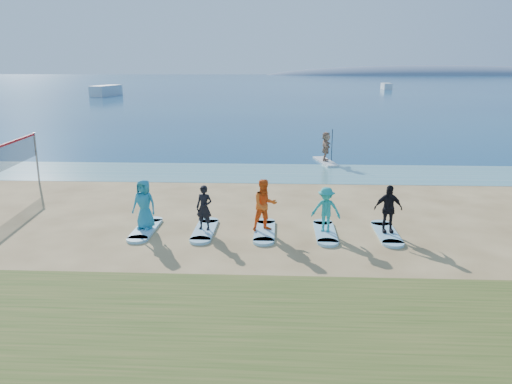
{
  "coord_description": "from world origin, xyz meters",
  "views": [
    {
      "loc": [
        1.76,
        -15.75,
        5.62
      ],
      "look_at": [
        0.87,
        2.0,
        1.1
      ],
      "focal_mm": 35.0,
      "sensor_mm": 36.0,
      "label": 1
    }
  ],
  "objects_px": {
    "surfboard_4": "(386,233)",
    "surfboard_1": "(205,230)",
    "student_2": "(265,205)",
    "student_3": "(326,209)",
    "student_4": "(388,209)",
    "student_1": "(204,208)",
    "boat_offshore_b": "(386,89)",
    "surfboard_2": "(265,231)",
    "boat_offshore_a": "(107,96)",
    "paddleboard": "(325,162)",
    "student_0": "(144,204)",
    "surfboard_0": "(146,229)",
    "surfboard_3": "(325,232)",
    "paddleboarder": "(326,146)"
  },
  "relations": [
    {
      "from": "boat_offshore_a",
      "to": "surfboard_4",
      "type": "relative_size",
      "value": 4.01
    },
    {
      "from": "surfboard_4",
      "to": "student_3",
      "type": "bearing_deg",
      "value": 180.0
    },
    {
      "from": "surfboard_0",
      "to": "student_2",
      "type": "bearing_deg",
      "value": 0.0
    },
    {
      "from": "boat_offshore_a",
      "to": "student_2",
      "type": "bearing_deg",
      "value": -60.66
    },
    {
      "from": "surfboard_4",
      "to": "surfboard_1",
      "type": "bearing_deg",
      "value": 180.0
    },
    {
      "from": "surfboard_1",
      "to": "surfboard_3",
      "type": "xyz_separation_m",
      "value": [
        4.18,
        0.0,
        0.0
      ]
    },
    {
      "from": "surfboard_3",
      "to": "surfboard_0",
      "type": "bearing_deg",
      "value": 180.0
    },
    {
      "from": "boat_offshore_b",
      "to": "student_1",
      "type": "height_order",
      "value": "student_1"
    },
    {
      "from": "boat_offshore_a",
      "to": "student_2",
      "type": "xyz_separation_m",
      "value": [
        32.72,
        -78.53,
        0.99
      ]
    },
    {
      "from": "surfboard_1",
      "to": "boat_offshore_b",
      "type": "bearing_deg",
      "value": 75.49
    },
    {
      "from": "paddleboard",
      "to": "student_0",
      "type": "xyz_separation_m",
      "value": [
        -7.37,
        -12.97,
        0.9
      ]
    },
    {
      "from": "student_2",
      "to": "boat_offshore_a",
      "type": "bearing_deg",
      "value": 91.28
    },
    {
      "from": "surfboard_1",
      "to": "surfboard_4",
      "type": "relative_size",
      "value": 1.0
    },
    {
      "from": "paddleboarder",
      "to": "student_2",
      "type": "height_order",
      "value": "student_2"
    },
    {
      "from": "surfboard_3",
      "to": "surfboard_4",
      "type": "xyz_separation_m",
      "value": [
        2.09,
        0.0,
        0.0
      ]
    },
    {
      "from": "surfboard_3",
      "to": "student_3",
      "type": "height_order",
      "value": "student_3"
    },
    {
      "from": "surfboard_0",
      "to": "student_2",
      "type": "distance_m",
      "value": 4.28
    },
    {
      "from": "boat_offshore_a",
      "to": "surfboard_0",
      "type": "bearing_deg",
      "value": -63.31
    },
    {
      "from": "surfboard_2",
      "to": "student_2",
      "type": "xyz_separation_m",
      "value": [
        0.0,
        0.0,
        0.94
      ]
    },
    {
      "from": "surfboard_0",
      "to": "surfboard_1",
      "type": "distance_m",
      "value": 2.09
    },
    {
      "from": "boat_offshore_b",
      "to": "surfboard_2",
      "type": "height_order",
      "value": "boat_offshore_b"
    },
    {
      "from": "surfboard_3",
      "to": "student_3",
      "type": "relative_size",
      "value": 1.42
    },
    {
      "from": "student_2",
      "to": "student_0",
      "type": "bearing_deg",
      "value": 158.66
    },
    {
      "from": "student_4",
      "to": "surfboard_0",
      "type": "bearing_deg",
      "value": 175.36
    },
    {
      "from": "boat_offshore_b",
      "to": "surfboard_4",
      "type": "relative_size",
      "value": 2.73
    },
    {
      "from": "student_0",
      "to": "surfboard_4",
      "type": "bearing_deg",
      "value": 12.09
    },
    {
      "from": "student_0",
      "to": "surfboard_3",
      "type": "height_order",
      "value": "student_0"
    },
    {
      "from": "surfboard_0",
      "to": "surfboard_3",
      "type": "bearing_deg",
      "value": 0.0
    },
    {
      "from": "paddleboarder",
      "to": "surfboard_2",
      "type": "relative_size",
      "value": 0.78
    },
    {
      "from": "student_0",
      "to": "surfboard_1",
      "type": "height_order",
      "value": "student_0"
    },
    {
      "from": "boat_offshore_a",
      "to": "boat_offshore_b",
      "type": "relative_size",
      "value": 1.47
    },
    {
      "from": "student_0",
      "to": "surfboard_4",
      "type": "height_order",
      "value": "student_0"
    },
    {
      "from": "surfboard_1",
      "to": "student_4",
      "type": "bearing_deg",
      "value": 0.0
    },
    {
      "from": "paddleboard",
      "to": "paddleboarder",
      "type": "distance_m",
      "value": 0.92
    },
    {
      "from": "student_0",
      "to": "surfboard_2",
      "type": "relative_size",
      "value": 0.79
    },
    {
      "from": "student_2",
      "to": "surfboard_4",
      "type": "height_order",
      "value": "student_2"
    },
    {
      "from": "surfboard_1",
      "to": "student_4",
      "type": "distance_m",
      "value": 6.33
    },
    {
      "from": "paddleboard",
      "to": "student_0",
      "type": "distance_m",
      "value": 14.95
    },
    {
      "from": "paddleboarder",
      "to": "surfboard_0",
      "type": "relative_size",
      "value": 0.78
    },
    {
      "from": "boat_offshore_b",
      "to": "surfboard_2",
      "type": "distance_m",
      "value": 111.36
    },
    {
      "from": "student_4",
      "to": "surfboard_3",
      "type": "bearing_deg",
      "value": 175.36
    },
    {
      "from": "student_3",
      "to": "student_4",
      "type": "bearing_deg",
      "value": 14.21
    },
    {
      "from": "student_1",
      "to": "surfboard_4",
      "type": "relative_size",
      "value": 0.71
    },
    {
      "from": "paddleboarder",
      "to": "student_3",
      "type": "relative_size",
      "value": 1.11
    },
    {
      "from": "surfboard_2",
      "to": "student_2",
      "type": "height_order",
      "value": "student_2"
    },
    {
      "from": "student_3",
      "to": "student_4",
      "type": "relative_size",
      "value": 0.94
    },
    {
      "from": "student_0",
      "to": "surfboard_1",
      "type": "bearing_deg",
      "value": 12.09
    },
    {
      "from": "paddleboard",
      "to": "paddleboarder",
      "type": "bearing_deg",
      "value": 0.0
    },
    {
      "from": "surfboard_0",
      "to": "student_1",
      "type": "bearing_deg",
      "value": 0.0
    },
    {
      "from": "surfboard_1",
      "to": "paddleboarder",
      "type": "bearing_deg",
      "value": 67.84
    }
  ]
}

